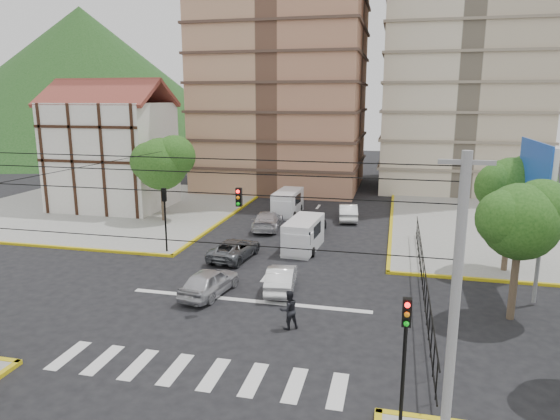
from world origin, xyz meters
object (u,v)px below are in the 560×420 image
(traffic_light_se, at_px, (405,342))
(traffic_light_nw, at_px, (165,209))
(car_silver_front_left, at_px, (209,282))
(car_white_front_right, at_px, (281,278))
(pedestrian_crosswalk, at_px, (289,310))
(van_right_lane, at_px, (303,236))
(van_left_lane, at_px, (287,204))

(traffic_light_se, relative_size, traffic_light_nw, 1.00)
(car_silver_front_left, bearing_deg, traffic_light_se, 146.53)
(car_silver_front_left, bearing_deg, car_white_front_right, -148.09)
(pedestrian_crosswalk, bearing_deg, van_right_lane, -118.10)
(van_right_lane, xyz_separation_m, car_white_front_right, (0.20, -7.54, -0.37))
(van_left_lane, relative_size, car_silver_front_left, 1.14)
(traffic_light_se, distance_m, pedestrian_crosswalk, 8.36)
(van_right_lane, distance_m, pedestrian_crosswalk, 12.16)
(traffic_light_se, xyz_separation_m, van_left_lane, (-10.02, 28.64, -2.04))
(van_right_lane, bearing_deg, car_silver_front_left, -106.49)
(car_white_front_right, xyz_separation_m, pedestrian_crosswalk, (1.40, -4.51, 0.23))
(traffic_light_se, xyz_separation_m, traffic_light_nw, (-15.60, 15.60, 0.00))
(van_left_lane, xyz_separation_m, car_silver_front_left, (-0.04, -19.31, -0.33))
(traffic_light_nw, relative_size, van_right_lane, 0.88)
(traffic_light_se, xyz_separation_m, car_white_front_right, (-6.42, 10.84, -2.42))
(traffic_light_nw, distance_m, van_right_lane, 9.62)
(car_silver_front_left, relative_size, car_white_front_right, 1.03)
(traffic_light_nw, height_order, car_silver_front_left, traffic_light_nw)
(van_left_lane, relative_size, pedestrian_crosswalk, 2.67)
(van_right_lane, relative_size, car_white_front_right, 1.18)
(car_white_front_right, distance_m, pedestrian_crosswalk, 4.73)
(car_silver_front_left, bearing_deg, van_left_lane, -80.76)
(traffic_light_se, bearing_deg, van_left_lane, 109.27)
(van_right_lane, bearing_deg, traffic_light_nw, -158.51)
(car_silver_front_left, bearing_deg, pedestrian_crosswalk, 158.56)
(traffic_light_se, distance_m, van_right_lane, 19.64)
(traffic_light_nw, xyz_separation_m, car_white_front_right, (9.18, -4.76, -2.42))
(traffic_light_se, bearing_deg, van_right_lane, 109.82)
(van_right_lane, bearing_deg, traffic_light_se, -65.89)
(traffic_light_nw, height_order, van_left_lane, traffic_light_nw)
(van_right_lane, relative_size, car_silver_front_left, 1.15)
(traffic_light_se, height_order, pedestrian_crosswalk, traffic_light_se)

